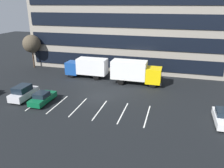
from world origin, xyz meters
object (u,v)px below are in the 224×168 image
(box_truck_yellow, at_px, (135,71))
(suv_silver, at_px, (23,93))
(sedan_forest, at_px, (42,98))
(bare_tree, at_px, (32,44))
(sedan_white, at_px, (224,118))
(box_truck_blue, at_px, (87,67))

(box_truck_yellow, xyz_separation_m, suv_silver, (-12.97, -9.89, -1.10))
(sedan_forest, bearing_deg, bare_tree, 127.07)
(sedan_white, xyz_separation_m, bare_tree, (-31.87, 13.74, 3.90))
(box_truck_yellow, xyz_separation_m, sedan_white, (11.13, -9.70, -1.31))
(box_truck_yellow, bearing_deg, sedan_white, -41.07)
(sedan_white, distance_m, sedan_forest, 21.06)
(box_truck_blue, distance_m, sedan_white, 22.24)
(box_truck_yellow, distance_m, box_truck_blue, 8.39)
(box_truck_blue, distance_m, suv_silver, 11.88)
(sedan_forest, bearing_deg, box_truck_blue, 81.93)
(box_truck_yellow, bearing_deg, box_truck_blue, 173.14)
(sedan_forest, height_order, bare_tree, bare_tree)
(box_truck_blue, bearing_deg, sedan_white, -28.81)
(box_truck_yellow, relative_size, suv_silver, 1.83)
(sedan_white, height_order, bare_tree, bare_tree)
(sedan_forest, height_order, suv_silver, suv_silver)
(suv_silver, bearing_deg, box_truck_yellow, 37.34)
(sedan_white, distance_m, bare_tree, 34.92)
(sedan_white, bearing_deg, box_truck_blue, 151.19)
(sedan_white, bearing_deg, sedan_forest, -178.44)
(box_truck_blue, relative_size, sedan_forest, 1.72)
(box_truck_blue, relative_size, suv_silver, 1.67)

